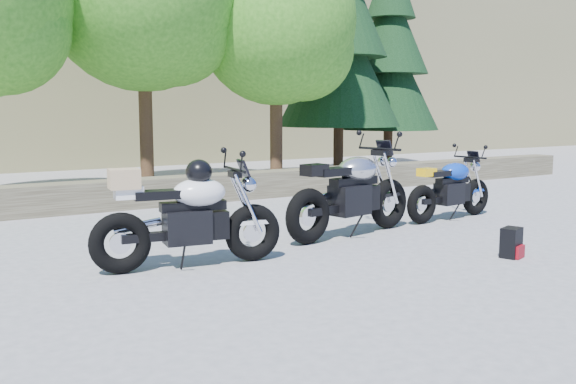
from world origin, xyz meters
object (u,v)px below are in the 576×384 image
object	(u,v)px
blue_bike	(451,189)
backpack	(512,243)
silver_bike	(352,194)
white_bike	(188,215)

from	to	relation	value
blue_bike	backpack	xyz separation A→B (m)	(-1.32, -2.25, -0.30)
backpack	silver_bike	bearing A→B (deg)	92.44
white_bike	backpack	bearing A→B (deg)	-16.26
silver_bike	blue_bike	xyz separation A→B (m)	(2.12, 0.23, -0.10)
blue_bike	backpack	bearing A→B (deg)	-126.66
silver_bike	white_bike	xyz separation A→B (m)	(-2.59, -0.47, 0.00)
white_bike	backpack	world-z (taller)	white_bike
silver_bike	blue_bike	size ratio (longest dim) A/B	1.22
white_bike	blue_bike	distance (m)	4.76
white_bike	blue_bike	xyz separation A→B (m)	(4.71, 0.70, -0.11)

